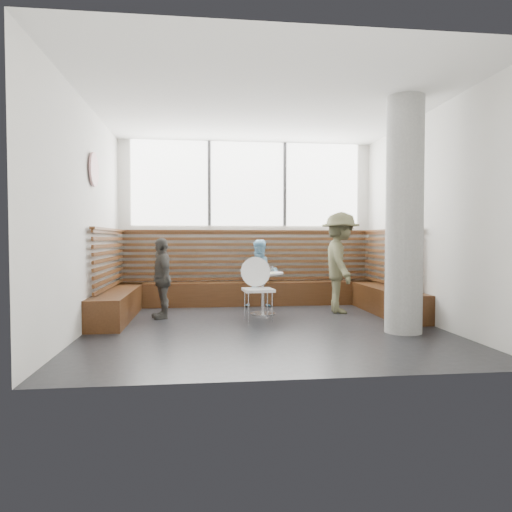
{
  "coord_description": "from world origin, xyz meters",
  "views": [
    {
      "loc": [
        -0.88,
        -6.54,
        1.28
      ],
      "look_at": [
        0.0,
        1.0,
        1.0
      ],
      "focal_mm": 32.0,
      "sensor_mm": 36.0,
      "label": 1
    }
  ],
  "objects": [
    {
      "name": "glass_left",
      "position": [
        -0.08,
        1.0,
        0.78
      ],
      "size": [
        0.08,
        0.08,
        0.12
      ],
      "primitive_type": "cylinder",
      "color": "white",
      "rests_on": "cafe_table"
    },
    {
      "name": "cafe_table",
      "position": [
        0.13,
        1.1,
        0.51
      ],
      "size": [
        0.7,
        0.7,
        0.72
      ],
      "color": "silver",
      "rests_on": "ground"
    },
    {
      "name": "child_left",
      "position": [
        -1.54,
        0.94,
        0.65
      ],
      "size": [
        0.51,
        0.82,
        1.3
      ],
      "primitive_type": "imported",
      "rotation": [
        0.0,
        0.0,
        -1.3
      ],
      "color": "#474541",
      "rests_on": "ground"
    },
    {
      "name": "glass_mid",
      "position": [
        0.14,
        1.09,
        0.77
      ],
      "size": [
        0.07,
        0.07,
        0.1
      ],
      "primitive_type": "cylinder",
      "color": "white",
      "rests_on": "cafe_table"
    },
    {
      "name": "adult_man",
      "position": [
        1.5,
        1.15,
        0.87
      ],
      "size": [
        0.79,
        1.2,
        1.75
      ],
      "primitive_type": "imported",
      "rotation": [
        0.0,
        0.0,
        1.44
      ],
      "color": "brown",
      "rests_on": "ground"
    },
    {
      "name": "child_back",
      "position": [
        0.22,
        1.97,
        0.63
      ],
      "size": [
        0.63,
        0.49,
        1.27
      ],
      "primitive_type": "imported",
      "rotation": [
        0.0,
        0.0,
        0.02
      ],
      "color": "#80BCDF",
      "rests_on": "ground"
    },
    {
      "name": "concrete_column",
      "position": [
        1.85,
        -0.6,
        1.6
      ],
      "size": [
        0.5,
        0.5,
        3.2
      ],
      "primitive_type": "cylinder",
      "color": "gray",
      "rests_on": "ground"
    },
    {
      "name": "wall_art",
      "position": [
        -2.46,
        0.4,
        2.3
      ],
      "size": [
        0.03,
        0.5,
        0.5
      ],
      "primitive_type": "cylinder",
      "rotation": [
        0.0,
        1.57,
        0.0
      ],
      "color": "white",
      "rests_on": "room"
    },
    {
      "name": "plate_far",
      "position": [
        0.22,
        1.22,
        0.72
      ],
      "size": [
        0.19,
        0.19,
        0.01
      ],
      "primitive_type": "cylinder",
      "color": "white",
      "rests_on": "cafe_table"
    },
    {
      "name": "menu_card",
      "position": [
        0.22,
        0.92,
        0.72
      ],
      "size": [
        0.22,
        0.18,
        0.0
      ],
      "primitive_type": "cube",
      "rotation": [
        0.0,
        0.0,
        -0.3
      ],
      "color": "#A5C64C",
      "rests_on": "cafe_table"
    },
    {
      "name": "plate_near",
      "position": [
        0.03,
        1.18,
        0.72
      ],
      "size": [
        0.19,
        0.19,
        0.01
      ],
      "primitive_type": "cylinder",
      "color": "white",
      "rests_on": "cafe_table"
    },
    {
      "name": "booth",
      "position": [
        0.0,
        1.77,
        0.41
      ],
      "size": [
        5.0,
        2.5,
        1.44
      ],
      "color": "#391F0E",
      "rests_on": "ground"
    },
    {
      "name": "room",
      "position": [
        0.0,
        0.0,
        1.6
      ],
      "size": [
        5.0,
        5.0,
        3.2
      ],
      "color": "silver",
      "rests_on": "ground"
    },
    {
      "name": "glass_right",
      "position": [
        0.29,
        1.16,
        0.77
      ],
      "size": [
        0.06,
        0.06,
        0.1
      ],
      "primitive_type": "cylinder",
      "color": "white",
      "rests_on": "cafe_table"
    },
    {
      "name": "cafe_chair",
      "position": [
        -0.03,
        0.55,
        0.59
      ],
      "size": [
        0.48,
        0.47,
        1.0
      ],
      "rotation": [
        0.0,
        0.0,
        0.09
      ],
      "color": "white",
      "rests_on": "ground"
    }
  ]
}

